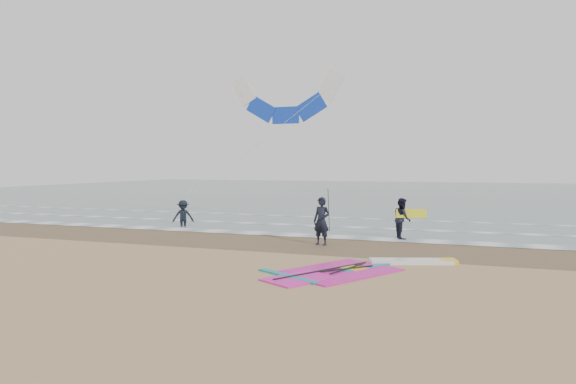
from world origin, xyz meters
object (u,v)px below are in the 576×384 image
(windsurf_rig, at_px, (360,269))
(person_walking, at_px, (402,219))
(person_standing, at_px, (322,221))
(surf_kite, at_px, (285,102))
(person_wading, at_px, (183,210))

(windsurf_rig, bearing_deg, person_walking, 86.90)
(person_standing, distance_m, surf_kite, 10.06)
(surf_kite, bearing_deg, person_walking, -31.19)
(windsurf_rig, distance_m, person_standing, 5.12)
(person_standing, height_order, surf_kite, surf_kite)
(windsurf_rig, relative_size, person_wading, 3.36)
(person_wading, xyz_separation_m, surf_kite, (4.67, 3.25, 5.94))
(person_wading, height_order, surf_kite, surf_kite)
(person_standing, bearing_deg, surf_kite, 134.20)
(windsurf_rig, xyz_separation_m, person_wading, (-11.30, 8.21, 0.83))
(windsurf_rig, height_order, surf_kite, surf_kite)
(person_wading, distance_m, surf_kite, 8.22)
(person_standing, bearing_deg, person_walking, 58.40)
(windsurf_rig, height_order, person_wading, person_wading)
(person_walking, bearing_deg, windsurf_rig, 157.65)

